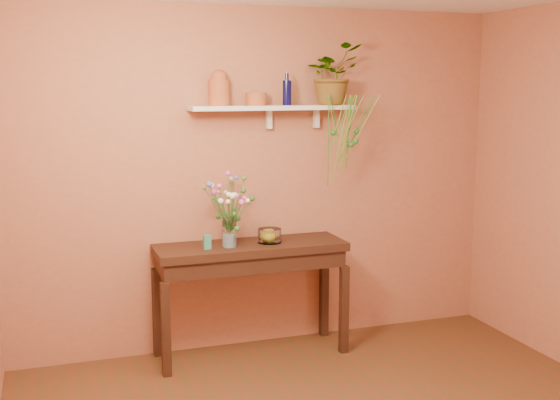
# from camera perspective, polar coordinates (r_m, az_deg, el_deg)

# --- Properties ---
(room) EXTENTS (4.04, 4.04, 2.70)m
(room) POSITION_cam_1_polar(r_m,az_deg,el_deg) (3.71, 7.79, -2.14)
(room) COLOR #593019
(room) RESTS_ON ground
(sideboard) EXTENTS (1.46, 0.47, 0.89)m
(sideboard) POSITION_cam_1_polar(r_m,az_deg,el_deg) (5.36, -2.43, -4.95)
(sideboard) COLOR #361B11
(sideboard) RESTS_ON ground
(wall_shelf) EXTENTS (1.30, 0.24, 0.19)m
(wall_shelf) POSITION_cam_1_polar(r_m,az_deg,el_deg) (5.39, -0.51, 7.55)
(wall_shelf) COLOR white
(wall_shelf) RESTS_ON room
(terracotta_jug) EXTENTS (0.16, 0.16, 0.27)m
(terracotta_jug) POSITION_cam_1_polar(r_m,az_deg,el_deg) (5.28, -5.04, 9.12)
(terracotta_jug) COLOR #BC5530
(terracotta_jug) RESTS_ON wall_shelf
(terracotta_pot) EXTENTS (0.18, 0.18, 0.10)m
(terracotta_pot) POSITION_cam_1_polar(r_m,az_deg,el_deg) (5.34, -1.97, 8.29)
(terracotta_pot) COLOR #BC5530
(terracotta_pot) RESTS_ON wall_shelf
(blue_bottle) EXTENTS (0.09, 0.09, 0.25)m
(blue_bottle) POSITION_cam_1_polar(r_m,az_deg,el_deg) (5.39, 0.57, 8.86)
(blue_bottle) COLOR #090938
(blue_bottle) RESTS_ON wall_shelf
(spider_plant) EXTENTS (0.53, 0.49, 0.47)m
(spider_plant) POSITION_cam_1_polar(r_m,az_deg,el_deg) (5.54, 4.32, 10.26)
(spider_plant) COLOR #2A6E25
(spider_plant) RESTS_ON wall_shelf
(plant_fronds) EXTENTS (0.38, 0.30, 0.72)m
(plant_fronds) POSITION_cam_1_polar(r_m,az_deg,el_deg) (5.43, 5.56, 5.55)
(plant_fronds) COLOR #2A6E25
(plant_fronds) RESTS_ON wall_shelf
(glass_vase) EXTENTS (0.11, 0.11, 0.22)m
(glass_vase) POSITION_cam_1_polar(r_m,az_deg,el_deg) (5.22, -4.19, -2.85)
(glass_vase) COLOR white
(glass_vase) RESTS_ON sideboard
(bouquet) EXTENTS (0.39, 0.41, 0.46)m
(bouquet) POSITION_cam_1_polar(r_m,az_deg,el_deg) (5.18, -4.24, 0.09)
(bouquet) COLOR #386B28
(bouquet) RESTS_ON glass_vase
(glass_bowl) EXTENTS (0.18, 0.18, 0.11)m
(glass_bowl) POSITION_cam_1_polar(r_m,az_deg,el_deg) (5.35, -0.87, -3.00)
(glass_bowl) COLOR white
(glass_bowl) RESTS_ON sideboard
(lemon) EXTENTS (0.09, 0.09, 0.09)m
(lemon) POSITION_cam_1_polar(r_m,az_deg,el_deg) (5.36, -0.94, -3.02)
(lemon) COLOR yellow
(lemon) RESTS_ON glass_bowl
(carton) EXTENTS (0.06, 0.04, 0.11)m
(carton) POSITION_cam_1_polar(r_m,az_deg,el_deg) (5.17, -6.02, -3.46)
(carton) COLOR teal
(carton) RESTS_ON sideboard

